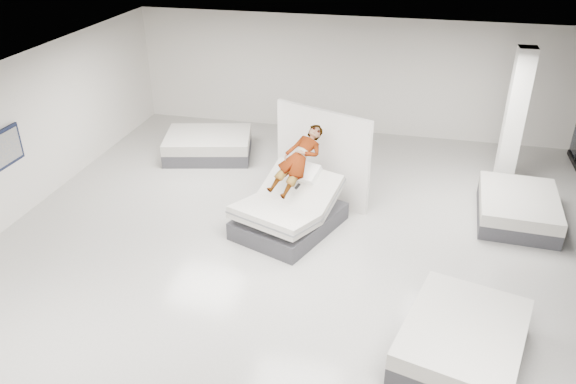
# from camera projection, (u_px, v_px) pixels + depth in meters

# --- Properties ---
(room) EXTENTS (14.00, 14.04, 3.20)m
(room) POSITION_uv_depth(u_px,v_px,m) (294.00, 193.00, 9.37)
(room) COLOR #B1AEA7
(room) RESTS_ON ground
(hero_bed) EXTENTS (2.22, 2.51, 1.23)m
(hero_bed) POSITION_uv_depth(u_px,v_px,m) (289.00, 212.00, 11.21)
(hero_bed) COLOR #3A3A3F
(hero_bed) RESTS_ON floor
(person) EXTENTS (1.07, 1.52, 1.50)m
(person) POSITION_uv_depth(u_px,v_px,m) (298.00, 168.00, 11.03)
(person) COLOR slate
(person) RESTS_ON hero_bed
(remote) EXTENTS (0.10, 0.15, 0.08)m
(remote) POSITION_uv_depth(u_px,v_px,m) (298.00, 186.00, 10.76)
(remote) COLOR black
(remote) RESTS_ON person
(divider_panel) EXTENTS (2.16, 0.98, 2.09)m
(divider_panel) POSITION_uv_depth(u_px,v_px,m) (322.00, 156.00, 12.02)
(divider_panel) COLOR silver
(divider_panel) RESTS_ON floor
(flat_bed_right_far) EXTENTS (1.63, 2.12, 0.56)m
(flat_bed_right_far) POSITION_uv_depth(u_px,v_px,m) (518.00, 208.00, 11.58)
(flat_bed_right_far) COLOR #3A3A3F
(flat_bed_right_far) RESTS_ON floor
(flat_bed_right_near) EXTENTS (2.09, 2.47, 0.59)m
(flat_bed_right_near) POSITION_uv_depth(u_px,v_px,m) (462.00, 341.00, 8.11)
(flat_bed_right_near) COLOR #3A3A3F
(flat_bed_right_near) RESTS_ON floor
(flat_bed_left_far) EXTENTS (2.44, 2.05, 0.59)m
(flat_bed_left_far) POSITION_uv_depth(u_px,v_px,m) (208.00, 145.00, 14.45)
(flat_bed_left_far) COLOR #3A3A3F
(flat_bed_left_far) RESTS_ON floor
(column) EXTENTS (0.40, 0.40, 3.20)m
(column) POSITION_uv_depth(u_px,v_px,m) (514.00, 119.00, 12.42)
(column) COLOR white
(column) RESTS_ON floor
(wall_poster) EXTENTS (0.06, 0.95, 0.75)m
(wall_poster) POSITION_uv_depth(u_px,v_px,m) (5.00, 148.00, 11.00)
(wall_poster) COLOR black
(wall_poster) RESTS_ON wall_left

